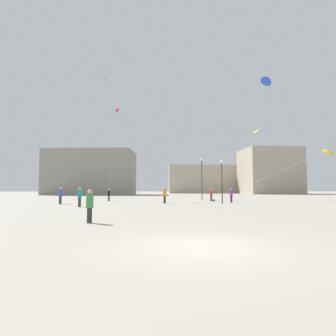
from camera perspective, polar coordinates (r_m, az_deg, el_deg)
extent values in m
plane|color=#9E9689|center=(8.67, 6.90, -15.55)|extent=(300.00, 300.00, 0.00)
cylinder|color=#2D2D33|center=(38.35, 8.72, -6.11)|extent=(0.24, 0.24, 0.74)
cylinder|color=red|center=(38.33, 8.71, -5.09)|extent=(0.35, 0.35, 0.64)
sphere|color=tan|center=(38.32, 8.70, -4.43)|extent=(0.24, 0.24, 0.24)
cylinder|color=#2D2D33|center=(39.45, -11.85, -6.02)|extent=(0.24, 0.24, 0.73)
cylinder|color=black|center=(39.44, -11.84, -5.02)|extent=(0.35, 0.35, 0.64)
sphere|color=tan|center=(39.43, -11.83, -4.38)|extent=(0.24, 0.24, 0.24)
cylinder|color=#2D2D33|center=(35.67, 12.66, -6.17)|extent=(0.26, 0.26, 0.79)
cylinder|color=purple|center=(35.65, 12.64, -4.98)|extent=(0.38, 0.38, 0.69)
sphere|color=tan|center=(35.64, 12.63, -4.22)|extent=(0.26, 0.26, 0.26)
cylinder|color=#2D2D33|center=(33.24, -20.92, -6.11)|extent=(0.27, 0.27, 0.84)
cylinder|color=#3351B7|center=(33.22, -20.88, -4.77)|extent=(0.40, 0.40, 0.73)
sphere|color=tan|center=(33.21, -20.86, -3.90)|extent=(0.27, 0.27, 0.27)
cylinder|color=#2D2D33|center=(27.70, -17.43, -6.66)|extent=(0.27, 0.27, 0.82)
cylinder|color=teal|center=(27.68, -17.40, -5.09)|extent=(0.39, 0.39, 0.71)
sphere|color=tan|center=(27.67, -17.38, -4.08)|extent=(0.27, 0.27, 0.27)
cylinder|color=#2D2D33|center=(14.75, -15.57, -9.21)|extent=(0.25, 0.25, 0.76)
cylinder|color=#388C47|center=(14.71, -15.52, -6.46)|extent=(0.36, 0.36, 0.66)
sphere|color=tan|center=(14.69, -15.49, -4.70)|extent=(0.25, 0.25, 0.25)
cylinder|color=#2D2D33|center=(32.62, -0.69, -6.44)|extent=(0.27, 0.27, 0.82)
cylinder|color=orange|center=(32.60, -0.69, -5.09)|extent=(0.39, 0.39, 0.71)
sphere|color=tan|center=(32.59, -0.69, -4.23)|extent=(0.27, 0.27, 0.27)
cone|color=#8CD12D|center=(46.05, 17.32, 7.19)|extent=(1.15, 1.24, 0.72)
sphere|color=#8CD12D|center=(46.15, 17.35, 6.90)|extent=(0.10, 0.10, 0.10)
sphere|color=#8CD12D|center=(46.24, 17.38, 6.62)|extent=(0.10, 0.10, 0.10)
sphere|color=#8CD12D|center=(46.34, 17.41, 6.33)|extent=(0.10, 0.10, 0.10)
cylinder|color=silver|center=(41.84, 13.40, 1.79)|extent=(8.06, 4.87, 9.33)
cone|color=blue|center=(38.12, 19.21, 16.28)|extent=(1.64, 1.73, 1.04)
sphere|color=blue|center=(38.05, 19.44, 15.98)|extent=(0.10, 0.10, 0.10)
sphere|color=blue|center=(37.99, 19.66, 15.69)|extent=(0.10, 0.10, 0.10)
sphere|color=blue|center=(37.93, 19.89, 15.39)|extent=(0.10, 0.10, 0.10)
cylinder|color=silver|center=(36.21, 15.97, 6.15)|extent=(4.24, 1.30, 13.58)
pyramid|color=#1EB2C6|center=(36.82, -12.57, 17.19)|extent=(0.70, 1.29, 0.68)
sphere|color=#1EB2C6|center=(36.76, -12.39, 16.84)|extent=(0.10, 0.10, 0.10)
sphere|color=#1EB2C6|center=(36.71, -12.17, 16.52)|extent=(0.10, 0.10, 0.10)
sphere|color=#1EB2C6|center=(36.65, -11.95, 16.20)|extent=(0.10, 0.10, 0.10)
cylinder|color=silver|center=(34.30, -16.62, 6.87)|extent=(4.25, 2.25, 13.74)
cone|color=red|center=(43.07, -10.24, 11.48)|extent=(0.72, 0.82, 0.56)
sphere|color=red|center=(43.12, -10.14, 11.16)|extent=(0.10, 0.10, 0.10)
sphere|color=red|center=(43.17, -10.03, 10.86)|extent=(0.10, 0.10, 0.10)
sphere|color=red|center=(43.23, -9.92, 10.55)|extent=(0.10, 0.10, 0.10)
cylinder|color=silver|center=(40.84, -11.01, 3.76)|extent=(0.67, 2.20, 11.97)
cone|color=yellow|center=(31.95, 29.61, 2.98)|extent=(1.38, 1.30, 0.76)
sphere|color=yellow|center=(31.86, 29.84, 2.62)|extent=(0.10, 0.10, 0.10)
sphere|color=yellow|center=(31.77, 30.08, 2.27)|extent=(0.10, 0.10, 0.10)
sphere|color=yellow|center=(31.68, 30.31, 1.91)|extent=(0.10, 0.10, 0.10)
cylinder|color=silver|center=(33.35, 20.66, -1.09)|extent=(7.68, 7.60, 4.09)
cube|color=gray|center=(80.82, -15.13, -0.95)|extent=(23.66, 15.42, 12.02)
cube|color=#B2A893|center=(104.02, 7.65, -2.28)|extent=(27.17, 8.60, 10.07)
cube|color=#A39984|center=(95.93, 19.76, -0.65)|extent=(16.95, 15.10, 14.31)
cylinder|color=#2D2D30|center=(32.07, 10.85, -3.08)|extent=(0.12, 0.12, 4.54)
sphere|color=#EAE5C6|center=(32.20, 10.79, 1.22)|extent=(0.36, 0.36, 0.36)
cylinder|color=#2D2D30|center=(41.92, 6.86, -2.46)|extent=(0.12, 0.12, 5.85)
sphere|color=#EAE5C6|center=(42.12, 6.83, 1.72)|extent=(0.36, 0.36, 0.36)
cube|color=black|center=(38.52, 9.21, -6.47)|extent=(0.25, 0.35, 0.24)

